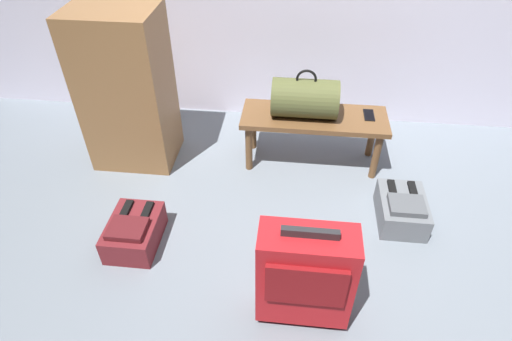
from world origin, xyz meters
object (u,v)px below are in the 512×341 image
Objects in this scene: side_cabinet at (127,90)px; duffel_bag_olive at (305,98)px; bench at (314,123)px; backpack_grey at (402,209)px; suitcase_upright_red at (305,275)px; cell_phone at (369,115)px; backpack_maroon at (134,232)px.

duffel_bag_olive is at bearing 2.90° from side_cabinet.
bench is 0.91× the size of side_cabinet.
side_cabinet reaches higher than backpack_grey.
bench is 1.28m from suitcase_upright_red.
suitcase_upright_red is at bearing -129.47° from backpack_grey.
backpack_grey is at bearing -71.38° from cell_phone.
cell_phone is 1.38m from suitcase_upright_red.
suitcase_upright_red reaches higher than backpack_maroon.
duffel_bag_olive reaches higher than suitcase_upright_red.
side_cabinet is at bearing 106.56° from backpack_maroon.
duffel_bag_olive is at bearing 139.85° from backpack_grey.
bench is at bearing 136.28° from backpack_grey.
cell_phone reaches higher than bench.
bench reaches higher than backpack_grey.
cell_phone reaches higher than backpack_maroon.
backpack_grey is (0.57, -0.54, -0.24)m from bench.
side_cabinet is at bearing -176.46° from cell_phone.
duffel_bag_olive is 1.29m from suitcase_upright_red.
cell_phone is at bearing 6.31° from bench.
bench is at bearing 2.73° from side_cabinet.
backpack_maroon is (-0.95, -0.90, -0.43)m from duffel_bag_olive.
duffel_bag_olive is at bearing -180.00° from bench.
suitcase_upright_red is 0.57× the size of side_cabinet.
cell_phone is 0.38× the size of backpack_grey.
duffel_bag_olive is at bearing 91.84° from suitcase_upright_red.
cell_phone is (0.37, 0.04, 0.07)m from bench.
suitcase_upright_red reaches higher than cell_phone.
bench is 6.94× the size of cell_phone.
cell_phone is 0.13× the size of side_cabinet.
backpack_grey is at bearing 12.78° from backpack_maroon.
suitcase_upright_red is 1.08m from backpack_maroon.
suitcase_upright_red is (0.04, -1.27, -0.20)m from duffel_bag_olive.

